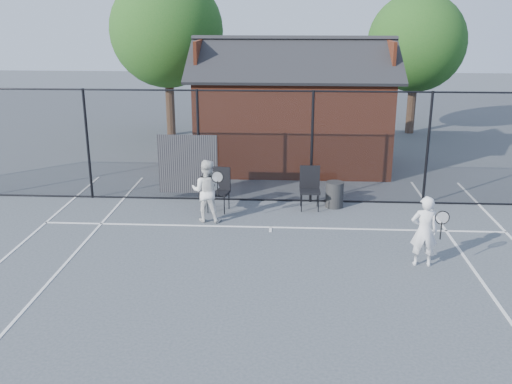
# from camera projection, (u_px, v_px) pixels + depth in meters

# --- Properties ---
(ground) EXTENTS (80.00, 80.00, 0.00)m
(ground) POSITION_uv_depth(u_px,v_px,m) (266.00, 285.00, 10.71)
(ground) COLOR #404649
(ground) RESTS_ON ground
(court_lines) EXTENTS (11.02, 18.00, 0.01)m
(court_lines) POSITION_uv_depth(u_px,v_px,m) (262.00, 321.00, 9.45)
(court_lines) COLOR silver
(court_lines) RESTS_ON ground
(fence) EXTENTS (22.04, 3.00, 3.00)m
(fence) POSITION_uv_depth(u_px,v_px,m) (262.00, 149.00, 15.05)
(fence) COLOR black
(fence) RESTS_ON ground
(clubhouse) EXTENTS (6.50, 4.36, 4.19)m
(clubhouse) POSITION_uv_depth(u_px,v_px,m) (292.00, 117.00, 18.76)
(clubhouse) COLOR maroon
(clubhouse) RESTS_ON ground
(tree_left) EXTENTS (4.48, 4.48, 6.44)m
(tree_left) POSITION_uv_depth(u_px,v_px,m) (167.00, 31.00, 22.55)
(tree_left) COLOR #322214
(tree_left) RESTS_ON ground
(tree_right) EXTENTS (3.97, 3.97, 5.70)m
(tree_right) POSITION_uv_depth(u_px,v_px,m) (416.00, 43.00, 23.09)
(tree_right) COLOR #322214
(tree_right) RESTS_ON ground
(player_front) EXTENTS (0.66, 0.50, 1.46)m
(player_front) POSITION_uv_depth(u_px,v_px,m) (424.00, 231.00, 11.34)
(player_front) COLOR white
(player_front) RESTS_ON ground
(player_back) EXTENTS (0.86, 0.66, 1.53)m
(player_back) POSITION_uv_depth(u_px,v_px,m) (207.00, 191.00, 13.79)
(player_back) COLOR white
(player_back) RESTS_ON ground
(chair_left) EXTENTS (0.61, 0.63, 1.09)m
(chair_left) POSITION_uv_depth(u_px,v_px,m) (218.00, 191.00, 14.52)
(chair_left) COLOR black
(chair_left) RESTS_ON ground
(chair_right) EXTENTS (0.53, 0.55, 1.08)m
(chair_right) POSITION_uv_depth(u_px,v_px,m) (310.00, 189.00, 14.67)
(chair_right) COLOR black
(chair_right) RESTS_ON ground
(waste_bin) EXTENTS (0.50, 0.50, 0.68)m
(waste_bin) POSITION_uv_depth(u_px,v_px,m) (334.00, 195.00, 14.90)
(waste_bin) COLOR #242424
(waste_bin) RESTS_ON ground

